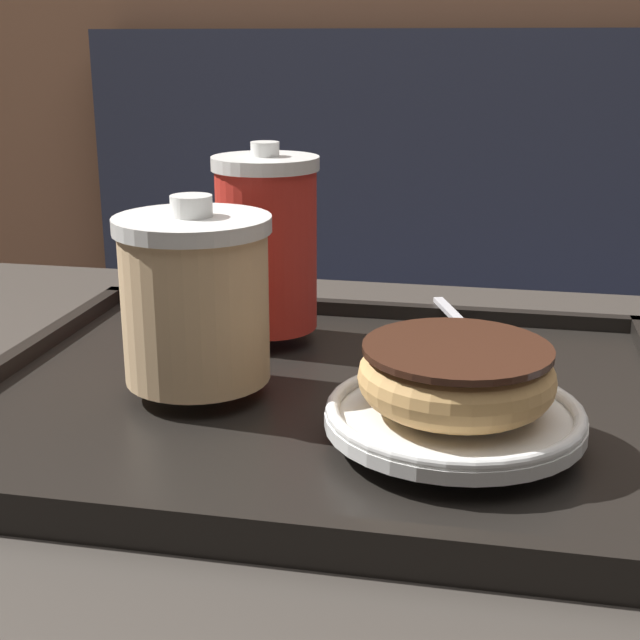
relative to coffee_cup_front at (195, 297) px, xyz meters
The scene contains 8 objects.
booth_bench 1.06m from the coffee_cup_front, 69.24° to the left, with size 1.72×0.44×1.00m.
cafe_table 0.25m from the coffee_cup_front, ahead, with size 1.08×0.70×0.74m.
serving_tray 0.11m from the coffee_cup_front, 11.68° to the left, with size 0.47×0.38×0.02m.
coffee_cup_front is the anchor object (origin of this frame).
coffee_cup_rear 0.12m from the coffee_cup_front, 81.83° to the left, with size 0.08×0.08×0.14m.
plate_with_chocolate_donut 0.18m from the coffee_cup_front, 14.85° to the right, with size 0.15×0.15×0.01m.
donut_chocolate_glazed 0.18m from the coffee_cup_front, 14.85° to the right, with size 0.11×0.11×0.04m.
spoon 0.22m from the coffee_cup_front, 32.71° to the left, with size 0.06×0.14×0.01m.
Camera 1 is at (0.10, -0.54, 0.98)m, focal length 50.00 mm.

